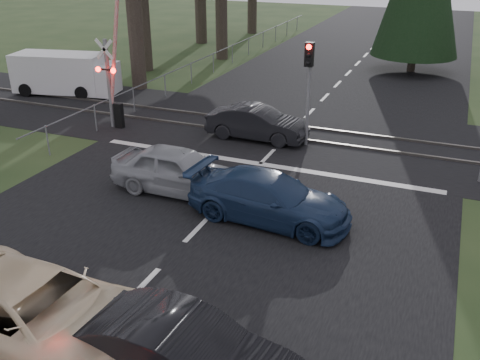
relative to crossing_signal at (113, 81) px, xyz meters
The scene contains 15 objects.
ground 12.37m from the crossing_signal, 53.38° to the right, with size 120.00×120.00×0.00m, color #243819.
road 7.56m from the crossing_signal, ahead, with size 14.00×100.00×0.01m, color black.
rail_corridor 7.88m from the crossing_signal, 16.92° to the left, with size 120.00×8.00×0.01m, color black.
stop_line 7.72m from the crossing_signal, 12.30° to the right, with size 13.00×0.35×0.00m, color silver.
rail_near 7.68m from the crossing_signal, 11.00° to the left, with size 120.00×0.12×0.10m, color #59544C.
rail_far 8.13m from the crossing_signal, 22.50° to the left, with size 120.00×0.12×0.10m, color #59544C.
crossing_signal is the anchor object (origin of this frame).
traffic_signal_center 8.36m from the crossing_signal, ahead, with size 0.32×0.48×4.10m.
fence_left 12.89m from the crossing_signal, 92.37° to the left, with size 0.10×36.00×1.20m, color slate, non-canonical shape.
cream_coupe 13.93m from the crossing_signal, 62.21° to the right, with size 2.64×5.72×1.59m, color beige.
dark_hatchback 15.61m from the crossing_signal, 51.49° to the right, with size 1.54×4.42×1.46m, color black.
silver_car 7.51m from the crossing_signal, 40.36° to the right, with size 1.79×4.44×1.51m, color gray.
blue_sedan 10.59m from the crossing_signal, 31.36° to the right, with size 1.97×4.85×1.41m, color #182A49.
dark_car_far 6.42m from the crossing_signal, ahead, with size 1.44×4.14×1.36m, color black.
white_van 6.82m from the crossing_signal, 145.72° to the left, with size 5.69×2.99×2.11m.
Camera 1 is at (6.17, -8.91, 7.60)m, focal length 40.00 mm.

